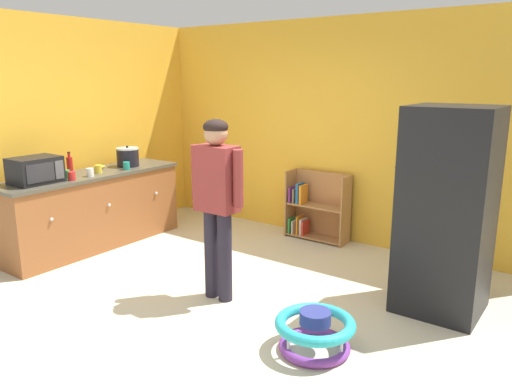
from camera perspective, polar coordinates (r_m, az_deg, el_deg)
ground_plane at (r=4.63m, az=-4.65°, el=-12.55°), size 12.00×12.00×0.00m
back_wall at (r=6.16m, az=9.40°, el=6.89°), size 5.20×0.06×2.70m
left_side_wall at (r=6.70m, az=-17.73°, el=6.94°), size 0.06×2.99×2.70m
kitchen_counter at (r=6.23m, az=-18.31°, el=-1.94°), size 0.65×2.24×0.90m
refrigerator at (r=4.50m, az=21.17°, el=-2.11°), size 0.73×0.68×1.78m
bookshelf at (r=6.27m, az=6.85°, el=-2.02°), size 0.80×0.28×0.85m
standing_person at (r=4.39m, az=-4.54°, el=-0.15°), size 0.57×0.22×1.65m
baby_walker at (r=3.84m, az=6.81°, el=-15.68°), size 0.60×0.60×0.32m
microwave at (r=5.73m, az=-24.14°, el=2.31°), size 0.37×0.48×0.28m
crock_pot at (r=6.45m, az=-14.59°, el=3.94°), size 0.28×0.28×0.26m
banana_bunch at (r=6.34m, az=-17.59°, el=2.77°), size 0.15×0.16×0.04m
ketchup_bottle at (r=6.24m, az=-20.72°, el=3.04°), size 0.07×0.07×0.25m
yellow_cup at (r=6.10m, az=-17.76°, el=2.55°), size 0.08×0.08×0.09m
green_cup at (r=5.88m, az=-21.04°, el=1.92°), size 0.08×0.08×0.09m
white_cup at (r=5.91m, az=-18.62°, el=2.17°), size 0.08×0.08×0.09m
teal_cup at (r=6.23m, az=-14.74°, el=2.95°), size 0.08×0.08×0.09m
red_cup at (r=5.77m, az=-20.52°, el=1.75°), size 0.08×0.08×0.09m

